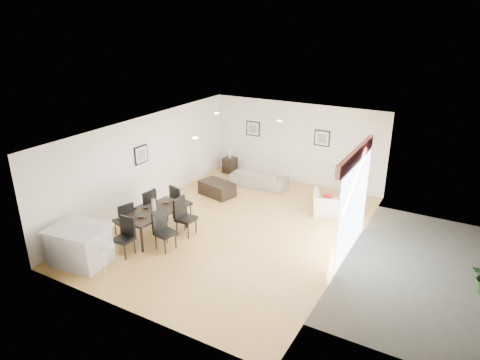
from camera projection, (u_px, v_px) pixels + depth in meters
The scene contains 26 objects.
ground at pixel (236, 228), 11.45m from camera, with size 8.00×8.00×0.00m, color #DCA85A.
wall_back at pixel (296, 143), 14.21m from camera, with size 6.00×0.04×2.70m, color white.
wall_front at pixel (125, 251), 7.72m from camera, with size 6.00×0.04×2.70m, color white.
wall_left at pixel (146, 162), 12.35m from camera, with size 0.04×8.00×2.70m, color white.
wall_right at pixel (351, 205), 9.59m from camera, with size 0.04×8.00×2.70m, color white.
ceiling at pixel (236, 130), 10.48m from camera, with size 6.00×8.00×0.02m, color white.
sofa at pixel (259, 179), 14.15m from camera, with size 1.86×0.73×0.54m, color gray.
armchair at pixel (331, 204), 12.08m from camera, with size 1.02×0.89×0.66m, color #F0E5CF.
dining_table at pixel (154, 213), 10.86m from camera, with size 1.01×1.76×0.70m.
dining_chair_wnear at pixel (125, 218), 10.81m from camera, with size 0.53×0.53×0.94m.
dining_chair_wfar at pixel (148, 205), 11.49m from camera, with size 0.50×0.50×1.00m.
dining_chair_enear at pixel (163, 228), 10.29m from camera, with size 0.50×0.50×0.96m.
dining_chair_efar at pixel (183, 214), 10.95m from camera, with size 0.46×0.46×1.00m.
dining_chair_head at pixel (126, 234), 10.05m from camera, with size 0.43×0.43×0.94m.
dining_chair_foot at pixel (179, 201), 11.74m from camera, with size 0.55×0.55×1.01m.
vase at pixel (153, 201), 10.74m from camera, with size 0.82×1.26×0.64m.
coffee_table at pixel (217, 189), 13.47m from camera, with size 1.09×0.66×0.44m, color black.
side_table at pixel (230, 165), 15.41m from camera, with size 0.41×0.41×0.55m, color black.
table_lamp at pixel (230, 152), 15.22m from camera, with size 0.19×0.19×0.36m.
cushion at pixel (327, 199), 11.98m from camera, with size 0.28×0.09×0.28m, color maroon.
kitchen_island at pixel (80, 245), 9.69m from camera, with size 1.40×1.15×0.89m.
bar_stool at pixel (107, 249), 9.23m from camera, with size 0.32×0.32×0.71m.
framed_print_back_left at pixel (253, 129), 14.82m from camera, with size 0.52×0.04×0.52m.
framed_print_back_right at pixel (322, 138), 13.67m from camera, with size 0.52×0.04×0.52m.
framed_print_left_wall at pixel (141, 155), 12.06m from camera, with size 0.04×0.52×0.52m.
sliding_door at pixel (354, 187), 9.74m from camera, with size 0.12×2.70×2.57m.
Camera 1 is at (5.13, -8.84, 5.33)m, focal length 32.00 mm.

